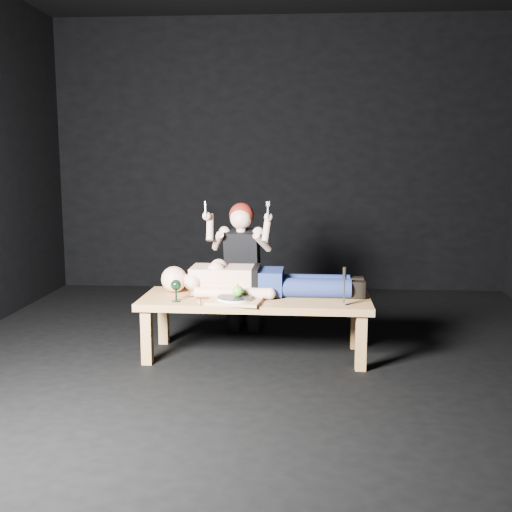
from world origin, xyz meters
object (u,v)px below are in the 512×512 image
serving_tray (235,301)px  carving_knife (344,286)px  lying_man (263,278)px  table (256,327)px  goblet (176,291)px  kneeling_woman (244,266)px

serving_tray → carving_knife: carving_knife is taller
serving_tray → carving_knife: bearing=-2.2°
lying_man → carving_knife: carving_knife is taller
table → goblet: size_ratio=10.67×
kneeling_woman → carving_knife: size_ratio=4.23×
goblet → carving_knife: size_ratio=0.58×
kneeling_woman → carving_knife: (0.78, -0.84, 0.01)m
table → serving_tray: bearing=-124.7°
kneeling_woman → table: bearing=-71.3°
kneeling_woman → serving_tray: size_ratio=3.08×
table → kneeling_woman: size_ratio=1.48×
lying_man → kneeling_woman: bearing=111.7°
goblet → carving_knife: bearing=-1.9°
lying_man → carving_knife: bearing=-28.1°
serving_tray → kneeling_woman: bearing=90.5°
lying_man → kneeling_woman: kneeling_woman is taller
table → serving_tray: (-0.13, -0.19, 0.24)m
goblet → carving_knife: 1.19m
table → kneeling_woman: bearing=103.9°
serving_tray → goblet: size_ratio=2.35×
carving_knife → serving_tray: bearing=179.0°
table → carving_knife: bearing=-17.6°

